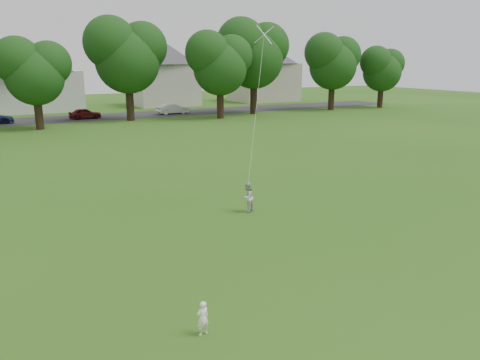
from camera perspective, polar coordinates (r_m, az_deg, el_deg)
ground at (r=13.65m, az=0.52°, el=-11.72°), size 160.00×160.00×0.00m
street at (r=53.41m, az=-21.93°, el=6.85°), size 90.00×7.00×0.01m
toddler at (r=10.93m, az=-4.56°, el=-16.44°), size 0.32×0.23×0.82m
older_boy at (r=18.99m, az=0.91°, el=-2.12°), size 0.76×0.72×1.24m
kite at (r=18.98m, az=1.94°, el=8.14°), size 1.13×1.11×6.57m
tree_row at (r=47.41m, az=-21.41°, el=14.23°), size 82.07×9.25×11.31m
house_row at (r=62.98m, az=-24.05°, el=12.19°), size 77.70×14.16×10.36m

